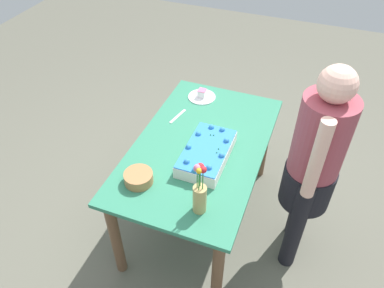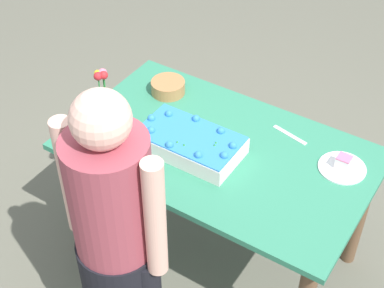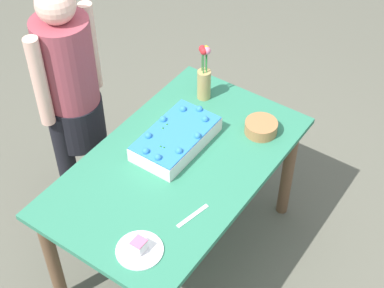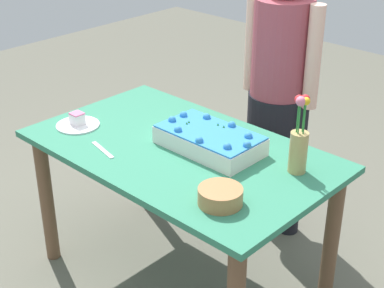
# 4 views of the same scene
# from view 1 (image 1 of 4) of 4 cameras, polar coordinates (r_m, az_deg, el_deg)

# --- Properties ---
(ground_plane) EXTENTS (8.00, 8.00, 0.00)m
(ground_plane) POSITION_cam_1_polar(r_m,az_deg,el_deg) (3.02, 1.02, -10.73)
(ground_plane) COLOR #626153
(dining_table) EXTENTS (1.39, 0.83, 0.74)m
(dining_table) POSITION_cam_1_polar(r_m,az_deg,el_deg) (2.55, 1.18, -2.19)
(dining_table) COLOR #317F5F
(dining_table) RESTS_ON ground_plane
(sheet_cake) EXTENTS (0.47, 0.26, 0.11)m
(sheet_cake) POSITION_cam_1_polar(r_m,az_deg,el_deg) (2.35, 2.25, -1.37)
(sheet_cake) COLOR white
(sheet_cake) RESTS_ON dining_table
(serving_plate_with_slice) EXTENTS (0.21, 0.21, 0.07)m
(serving_plate_with_slice) POSITION_cam_1_polar(r_m,az_deg,el_deg) (2.89, 1.51, 7.40)
(serving_plate_with_slice) COLOR white
(serving_plate_with_slice) RESTS_ON dining_table
(cake_knife) EXTENTS (0.19, 0.06, 0.00)m
(cake_knife) POSITION_cam_1_polar(r_m,az_deg,el_deg) (2.71, -2.18, 4.26)
(cake_knife) COLOR silver
(cake_knife) RESTS_ON dining_table
(flower_vase) EXTENTS (0.08, 0.08, 0.34)m
(flower_vase) POSITION_cam_1_polar(r_m,az_deg,el_deg) (2.00, 1.18, -7.59)
(flower_vase) COLOR tan
(flower_vase) RESTS_ON dining_table
(fruit_bowl) EXTENTS (0.17, 0.17, 0.07)m
(fruit_bowl) POSITION_cam_1_polar(r_m,az_deg,el_deg) (2.23, -8.15, -5.10)
(fruit_bowl) COLOR #AE7446
(fruit_bowl) RESTS_ON dining_table
(person_standing) EXTENTS (0.45, 0.31, 1.49)m
(person_standing) POSITION_cam_1_polar(r_m,az_deg,el_deg) (2.31, 18.07, -2.66)
(person_standing) COLOR black
(person_standing) RESTS_ON ground_plane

